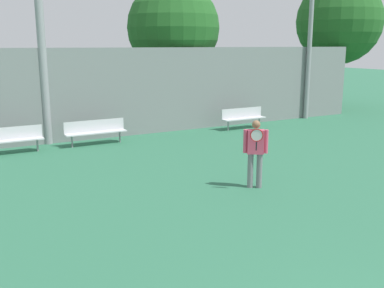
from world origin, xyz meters
The scene contains 7 objects.
tennis_player centered at (2.20, 6.65, 0.96)m, with size 0.55×0.52×1.69m.
bench_courtside_far centered at (6.60, 13.35, 0.53)m, with size 1.99×0.40×0.86m.
bench_adjacent_court centered at (0.25, 13.35, 0.53)m, with size 2.16×0.40×0.86m.
bench_by_gate centered at (-2.59, 13.35, 0.53)m, with size 2.09×0.40×0.86m.
back_fence centered at (0.00, 14.27, 1.68)m, with size 26.76×0.06×3.35m.
tree_green_tall centered at (4.81, 16.23, 4.15)m, with size 4.05×4.05×6.19m.
tree_green_broad centered at (14.51, 15.88, 4.64)m, with size 4.51×4.51×6.92m.
Camera 1 is at (-4.30, -1.90, 3.47)m, focal length 42.00 mm.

